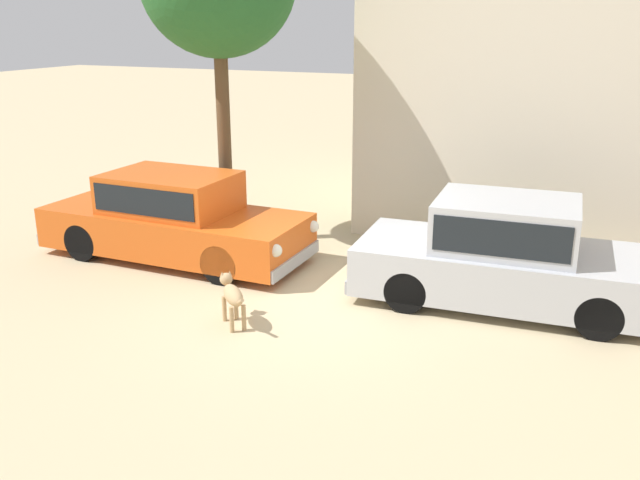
% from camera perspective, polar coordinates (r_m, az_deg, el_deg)
% --- Properties ---
extents(ground_plane, '(80.00, 80.00, 0.00)m').
position_cam_1_polar(ground_plane, '(10.04, -0.47, -5.22)').
color(ground_plane, tan).
extents(parked_sedan_nearest, '(4.72, 1.76, 1.47)m').
position_cam_1_polar(parked_sedan_nearest, '(11.95, -12.07, 1.90)').
color(parked_sedan_nearest, '#D15619').
rests_on(parked_sedan_nearest, ground_plane).
extents(parked_sedan_second, '(4.44, 2.01, 1.54)m').
position_cam_1_polar(parked_sedan_second, '(10.12, 15.19, -1.09)').
color(parked_sedan_second, '#B2B5BA').
rests_on(parked_sedan_second, ground_plane).
extents(stray_dog_spotted, '(0.74, 0.74, 0.66)m').
position_cam_1_polar(stray_dog_spotted, '(9.28, -7.32, -4.53)').
color(stray_dog_spotted, tan).
rests_on(stray_dog_spotted, ground_plane).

